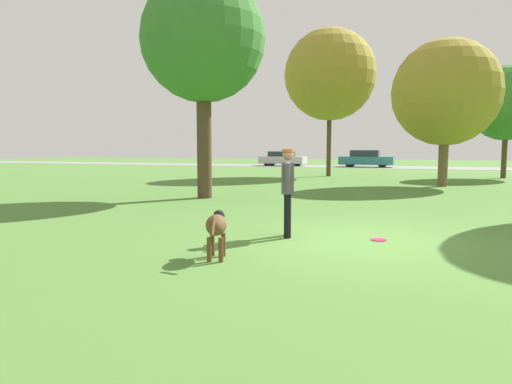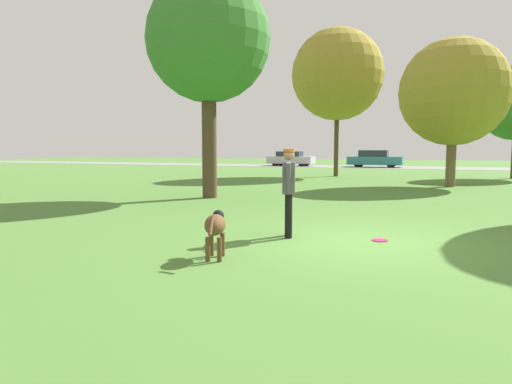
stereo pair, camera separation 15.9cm
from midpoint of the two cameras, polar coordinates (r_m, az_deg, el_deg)
The scene contains 11 objects.
ground_plane at distance 8.22m, azimuth 11.59°, elevation -5.90°, with size 120.00×120.00×0.00m, color #4C7A33.
far_road_strip at distance 40.33m, azimuth 18.76°, elevation 2.91°, with size 120.00×6.00×0.01m.
person at distance 8.24m, azimuth 3.44°, elevation 0.87°, with size 0.34×0.71×1.60m.
dog at distance 6.68m, azimuth -5.63°, elevation -4.31°, with size 0.47×0.95×0.67m.
frisbee at distance 8.30m, azimuth 14.57°, elevation -5.79°, with size 0.27×0.27×0.02m.
tree_mid_center at distance 20.98m, azimuth 22.43°, elevation 11.40°, with size 4.42×4.42×6.14m.
tree_far_left at distance 27.03m, azimuth 9.06°, elevation 14.27°, with size 5.18×5.18×8.37m.
tree_far_right at distance 28.11m, azimuth 28.72°, elevation 9.71°, with size 3.97×3.97×6.00m.
tree_near_left at distance 15.27m, azimuth -6.94°, elevation 18.29°, with size 3.96×3.96×7.02m.
parked_car_silver at distance 42.05m, azimuth 3.22°, elevation 4.18°, with size 4.22×1.77×1.33m.
parked_car_teal at distance 40.49m, azimuth 13.49°, elevation 4.05°, with size 4.58×1.81×1.45m.
Camera 1 is at (1.15, -8.00, 1.61)m, focal length 32.00 mm.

